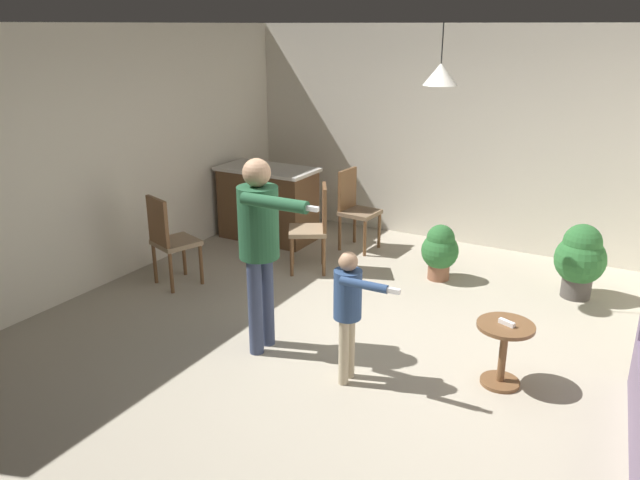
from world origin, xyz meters
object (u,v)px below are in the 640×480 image
Objects in this scene: side_table_by_couch at (504,347)px; potted_plant_by_wall at (440,250)px; person_adult at (260,235)px; dining_chair_centre_back at (169,238)px; dining_chair_near_wall at (314,225)px; person_child at (349,303)px; kitchen_counter at (268,203)px; potted_plant_corner at (580,258)px; dining_chair_by_counter at (355,206)px; spare_remote_on_table at (507,323)px.

potted_plant_by_wall is (-1.14, 1.81, 0.02)m from side_table_by_couch.
person_adult reaches higher than dining_chair_centre_back.
person_child is at bearing -174.27° from dining_chair_near_wall.
side_table_by_couch is 2.12m from person_adult.
potted_plant_corner is at bearing -0.06° from kitchen_counter.
dining_chair_centre_back reaches higher than potted_plant_by_wall.
kitchen_counter is at bearing 108.12° from dining_chair_centre_back.
potted_plant_corner is at bearing -106.56° from dining_chair_near_wall.
potted_plant_by_wall reaches higher than side_table_by_couch.
dining_chair_near_wall reaches higher than potted_plant_by_wall.
side_table_by_couch is at bearing -97.43° from potted_plant_corner.
dining_chair_by_counter is 3.32m from spare_remote_on_table.
person_child is at bearing -117.31° from potted_plant_corner.
dining_chair_near_wall is (-0.07, -0.90, 0.00)m from dining_chair_by_counter.
side_table_by_couch is (3.56, -2.05, -0.15)m from kitchen_counter.
potted_plant_by_wall is at bearing 51.89° from dining_chair_centre_back.
person_child is 1.21m from spare_remote_on_table.
dining_chair_near_wall and dining_chair_centre_back have the same top height.
spare_remote_on_table is (2.48, -1.38, -0.01)m from dining_chair_near_wall.
person_adult reaches higher than dining_chair_by_counter.
dining_chair_by_counter and dining_chair_centre_back have the same top height.
kitchen_counter is at bearing -74.72° from dining_chair_by_counter.
kitchen_counter is at bearing 150.03° from side_table_by_couch.
dining_chair_near_wall is 2.84m from spare_remote_on_table.
dining_chair_near_wall reaches higher than kitchen_counter.
person_adult is at bearing -109.72° from potted_plant_by_wall.
person_child is 1.09× the size of dining_chair_centre_back.
kitchen_counter is 1.29m from dining_chair_near_wall.
dining_chair_by_counter is (-0.46, 2.71, -0.50)m from person_adult.
person_adult is 12.95× the size of spare_remote_on_table.
spare_remote_on_table is (3.57, -2.06, 0.06)m from kitchen_counter.
dining_chair_centre_back is at bearing 176.24° from spare_remote_on_table.
person_adult is at bearing 14.41° from dining_chair_by_counter.
dining_chair_by_counter is at bearing -34.87° from dining_chair_near_wall.
person_adult reaches higher than side_table_by_couch.
dining_chair_centre_back reaches higher than side_table_by_couch.
potted_plant_corner is at bearing 44.28° from dining_chair_centre_back.
person_child reaches higher than potted_plant_corner.
dining_chair_near_wall is (-1.40, 1.91, -0.13)m from person_child.
side_table_by_couch is 0.31× the size of person_adult.
person_child is at bearing -46.22° from kitchen_counter.
person_child is (-1.07, -0.54, 0.35)m from side_table_by_couch.
spare_remote_on_table is (-0.26, -2.06, 0.10)m from potted_plant_corner.
spare_remote_on_table is at bearing -149.57° from dining_chair_near_wall.
potted_plant_by_wall is (1.27, -0.45, -0.20)m from dining_chair_by_counter.
dining_chair_centre_back is 2.93m from potted_plant_by_wall.
dining_chair_by_counter is 2.36m from dining_chair_centre_back.
dining_chair_near_wall is at bearing -161.60° from potted_plant_by_wall.
spare_remote_on_table is at bearing -57.93° from potted_plant_by_wall.
dining_chair_by_counter is at bearing 10.52° from kitchen_counter.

